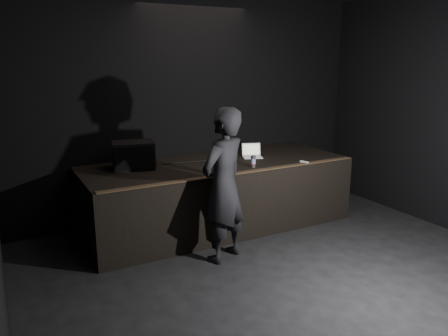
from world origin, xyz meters
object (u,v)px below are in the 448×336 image
at_px(stage_riser, 217,194).
at_px(beer_can, 253,162).
at_px(laptop, 252,154).
at_px(stage_monitor, 134,155).
at_px(person, 223,186).

relative_size(stage_riser, beer_can, 23.83).
distance_m(laptop, beer_can, 0.68).
bearing_deg(laptop, stage_monitor, -163.53).
relative_size(stage_riser, stage_monitor, 6.14).
bearing_deg(stage_monitor, person, -47.57).
relative_size(stage_monitor, laptop, 1.76).
bearing_deg(stage_riser, stage_monitor, 169.58).
bearing_deg(laptop, stage_riser, -152.84).
xyz_separation_m(laptop, beer_can, (-0.34, -0.59, 0.03)).
bearing_deg(stage_riser, laptop, 5.97).
xyz_separation_m(stage_riser, person, (-0.47, -1.07, 0.48)).
height_order(stage_riser, laptop, laptop).
distance_m(stage_monitor, laptop, 1.88).
height_order(laptop, beer_can, laptop).
bearing_deg(beer_can, stage_monitor, 154.13).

